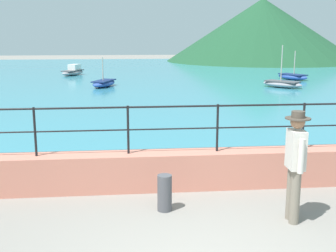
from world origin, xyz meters
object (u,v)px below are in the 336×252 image
Objects in this scene: boat_0 at (73,71)px; boat_2 at (104,83)px; bollard at (165,193)px; person_walking at (295,161)px; boat_6 at (282,84)px; boat_4 at (293,76)px.

boat_2 is (2.50, -7.36, -0.07)m from boat_0.
boat_0 reaches higher than bollard.
boat_2 is at bearing 101.60° from person_walking.
bollard is at bearing -84.25° from boat_2.
boat_6 reaches higher than boat_0.
boat_0 is 1.00× the size of boat_2.
person_walking is 0.71× the size of boat_2.
bollard is 22.50m from boat_4.
boat_0 is at bearing 103.73° from person_walking.
boat_0 is 7.77m from boat_2.
boat_2 is 1.06× the size of boat_6.
boat_4 is at bearing 12.81° from boat_2.
boat_6 is (6.00, 16.63, -0.71)m from person_walking.
bollard is (-1.95, 0.62, -0.67)m from person_walking.
boat_6 reaches higher than bollard.
person_walking is at bearing -111.60° from boat_4.
boat_2 is at bearing -71.23° from boat_0.
bollard is 0.25× the size of boat_0.
bollard is at bearing 162.45° from person_walking.
boat_0 is at bearing 108.77° from boat_2.
bollard is 17.47m from boat_2.
boat_4 reaches higher than person_walking.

